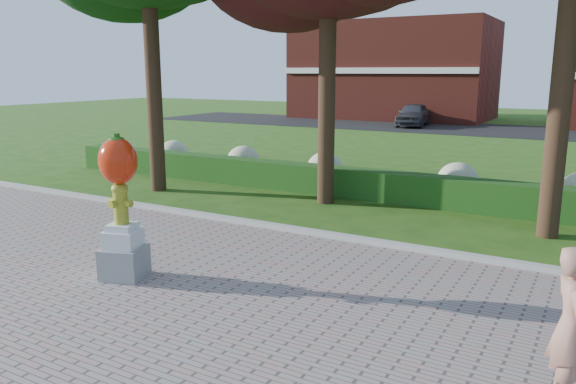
# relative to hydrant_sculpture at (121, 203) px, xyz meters

# --- Properties ---
(ground) EXTENTS (100.00, 100.00, 0.00)m
(ground) POSITION_rel_hydrant_sculpture_xyz_m (2.44, 0.81, -1.33)
(ground) COLOR #234D13
(ground) RESTS_ON ground
(curb) EXTENTS (40.00, 0.18, 0.15)m
(curb) POSITION_rel_hydrant_sculpture_xyz_m (2.44, 3.81, -1.25)
(curb) COLOR #ADADA5
(curb) RESTS_ON ground
(lawn_hedge) EXTENTS (24.00, 0.70, 0.80)m
(lawn_hedge) POSITION_rel_hydrant_sculpture_xyz_m (2.44, 7.81, -0.93)
(lawn_hedge) COLOR #184915
(lawn_hedge) RESTS_ON ground
(hydrangea_row) EXTENTS (20.10, 1.10, 0.99)m
(hydrangea_row) POSITION_rel_hydrant_sculpture_xyz_m (3.02, 8.81, -0.78)
(hydrangea_row) COLOR #ACB187
(hydrangea_row) RESTS_ON ground
(street) EXTENTS (50.00, 8.00, 0.02)m
(street) POSITION_rel_hydrant_sculpture_xyz_m (2.44, 28.81, -1.32)
(street) COLOR black
(street) RESTS_ON ground
(building_left) EXTENTS (14.00, 8.00, 7.00)m
(building_left) POSITION_rel_hydrant_sculpture_xyz_m (-7.56, 34.81, 2.17)
(building_left) COLOR maroon
(building_left) RESTS_ON ground
(hydrant_sculpture) EXTENTS (0.84, 0.84, 2.43)m
(hydrant_sculpture) POSITION_rel_hydrant_sculpture_xyz_m (0.00, 0.00, 0.00)
(hydrant_sculpture) COLOR gray
(hydrant_sculpture) RESTS_ON walkway
(woman) EXTENTS (0.60, 0.72, 1.70)m
(woman) POSITION_rel_hydrant_sculpture_xyz_m (6.73, -0.36, -0.44)
(woman) COLOR #AC7662
(woman) RESTS_ON walkway
(parked_car) EXTENTS (2.28, 4.50, 1.47)m
(parked_car) POSITION_rel_hydrant_sculpture_xyz_m (-4.08, 28.86, -0.57)
(parked_car) COLOR #404248
(parked_car) RESTS_ON street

